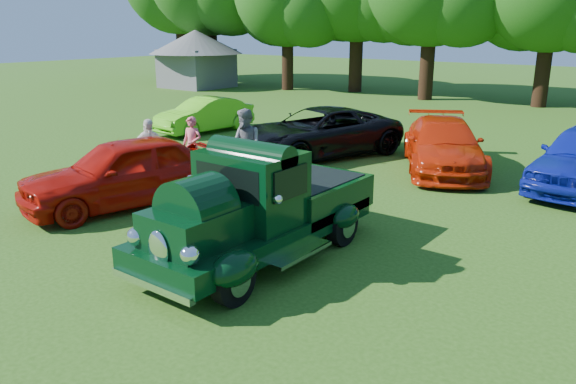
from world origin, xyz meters
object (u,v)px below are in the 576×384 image
Objects in this scene: red_convertible at (125,172)px; spectator_white at (149,151)px; back_car_black at (318,132)px; gazebo at (196,52)px; back_car_orange at (443,145)px; hero_pickup at (261,211)px; spectator_pink at (192,145)px; spectator_grey at (246,145)px; back_car_lime at (205,115)px.

red_convertible is 2.04m from spectator_white.
gazebo reaches higher than back_car_black.
spectator_white reaches higher than back_car_orange.
hero_pickup is 30.85m from gazebo.
red_convertible is 3.26m from spectator_pink.
gazebo is (-23.03, 20.47, 1.52)m from hero_pickup.
hero_pickup is at bearing -27.68° from spectator_grey.
red_convertible reaches higher than back_car_lime.
back_car_orange is at bearing -22.19° from spectator_white.
gazebo is at bearing 64.23° from spectator_white.
back_car_black reaches higher than back_car_lime.
spectator_grey reaches higher than back_car_black.
back_car_black is 0.88× the size of gazebo.
hero_pickup reaches higher than spectator_grey.
gazebo reaches higher than red_convertible.
spectator_white is (4.33, -6.32, 0.19)m from back_car_lime.
back_car_orange is at bearing 66.32° from spectator_grey.
back_car_lime is 2.53× the size of spectator_pink.
back_car_orange is (4.61, 7.85, -0.07)m from red_convertible.
hero_pickup is 1.08× the size of red_convertible.
hero_pickup reaches higher than back_car_orange.
spectator_pink is at bearing -149.89° from spectator_grey.
spectator_white reaches higher than spectator_pink.
spectator_white reaches higher than back_car_lime.
back_car_orange is at bearing 74.91° from red_convertible.
hero_pickup is 6.57m from spectator_pink.
gazebo is at bearing 165.41° from back_car_black.
back_car_black is at bearing 52.20° from spectator_pink.
back_car_lime is 17.79m from gazebo.
spectator_grey is (-3.82, 3.90, 0.11)m from hero_pickup.
hero_pickup is 5.46m from spectator_grey.
red_convertible is 2.76× the size of spectator_white.
back_car_black is at bearing 2.66° from spectator_white.
spectator_pink is at bearing -168.89° from back_car_orange.
hero_pickup is at bearing -119.59° from back_car_orange.
spectator_grey is (0.73, 3.47, 0.17)m from red_convertible.
red_convertible is at bearing 174.62° from hero_pickup.
spectator_grey reaches higher than spectator_white.
spectator_white is at bearing -46.69° from gazebo.
spectator_grey reaches higher than back_car_lime.
back_car_lime is at bearing -168.54° from back_car_black.
back_car_black is 3.44× the size of spectator_pink.
gazebo reaches higher than back_car_lime.
spectator_pink is at bearing 147.52° from hero_pickup.
spectator_white is at bearing -88.84° from back_car_black.
gazebo reaches higher than spectator_white.
back_car_lime is at bearing 150.01° from back_car_orange.
back_car_lime is at bearing 139.84° from red_convertible.
spectator_pink reaches higher than red_convertible.
back_car_lime is at bearing 55.31° from spectator_white.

